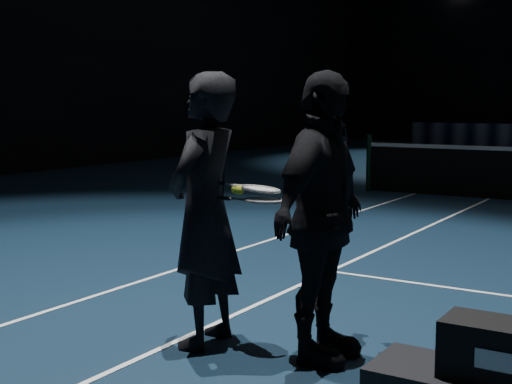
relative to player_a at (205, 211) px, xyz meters
The scene contains 7 objects.
net_post_left 9.21m from the player_a, 105.74° to the left, with size 0.10×0.10×1.10m, color black.
bag_signature 2.44m from the player_a, 19.28° to the right, with size 0.32×0.00×0.09m, color white.
player_a is the anchor object (origin of this frame).
player_b 0.85m from the player_a, 10.79° to the left, with size 1.13×0.47×1.93m, color black.
racket_lower 0.46m from the player_a, 10.79° to the left, with size 0.68×0.22×0.03m, color black, non-canonical shape.
racket_upper 0.44m from the player_a, 16.50° to the left, with size 0.68×0.22×0.03m, color black, non-canonical shape.
tennis_balls 0.31m from the player_a, 11.91° to the left, with size 0.12×0.10×0.12m, color #C5D72D, non-canonical shape.
Camera 1 is at (-0.99, -12.86, 1.73)m, focal length 50.00 mm.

